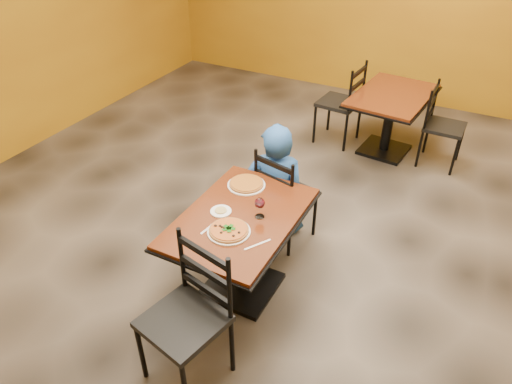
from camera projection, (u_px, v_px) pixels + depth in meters
The scene contains 17 objects.
floor at pixel (268, 251), 4.33m from camera, with size 7.00×8.00×0.01m, color black.
table_main at pixel (241, 235), 3.65m from camera, with size 0.83×1.23×0.75m.
table_second at pixel (391, 109), 5.55m from camera, with size 0.91×1.26×0.75m.
chair_main_near at pixel (183, 322), 3.01m from camera, with size 0.47×0.47×1.04m, color black, non-canonical shape.
chair_main_far at pixel (286, 195), 4.25m from camera, with size 0.43×0.43×0.95m, color black, non-canonical shape.
chair_second_left at pixel (339, 103), 5.81m from camera, with size 0.46×0.46×1.02m, color black, non-canonical shape.
chair_second_right at pixel (445, 127), 5.36m from camera, with size 0.42×0.42×0.94m, color black, non-canonical shape.
diner at pixel (275, 180), 4.31m from camera, with size 0.57×0.37×1.11m, color #1C4A9A.
plate_main at pixel (229, 232), 3.38m from camera, with size 0.31×0.31×0.01m, color white.
pizza_main at pixel (229, 230), 3.37m from camera, with size 0.28×0.28×0.02m, color maroon.
plate_far at pixel (246, 185), 3.87m from camera, with size 0.31×0.31×0.01m, color white.
pizza_far at pixel (246, 183), 3.86m from camera, with size 0.28×0.28×0.02m, color #BA8923.
side_plate at pixel (221, 211), 3.58m from camera, with size 0.16×0.16×0.01m, color white.
dip at pixel (221, 210), 3.57m from camera, with size 0.09×0.09×0.01m, color tan.
wine_glass at pixel (260, 207), 3.48m from camera, with size 0.08×0.08×0.18m, color white, non-canonical shape.
fork at pixel (210, 227), 3.42m from camera, with size 0.01×0.19×0.00m, color silver.
knife at pixel (258, 245), 3.27m from camera, with size 0.01×0.21×0.00m, color silver.
Camera 1 is at (1.41, -2.95, 2.90)m, focal length 33.37 mm.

